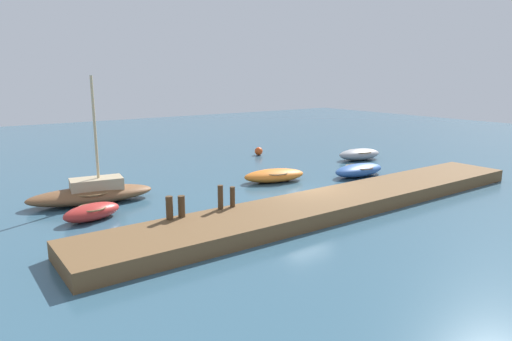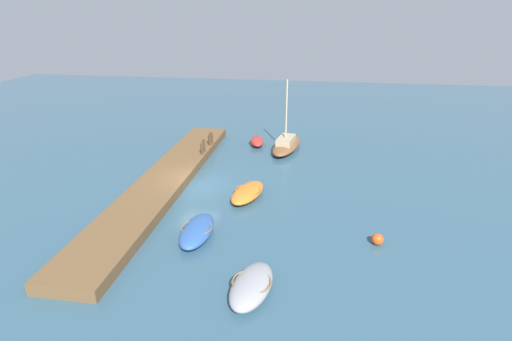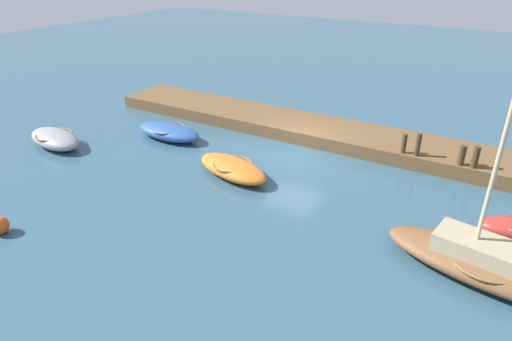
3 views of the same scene
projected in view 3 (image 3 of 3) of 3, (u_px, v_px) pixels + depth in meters
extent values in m
plane|color=#33566B|center=(295.00, 151.00, 20.03)|extent=(84.00, 84.00, 0.00)
cube|color=brown|center=(315.00, 130.00, 21.55)|extent=(22.72, 3.01, 0.61)
ellipsoid|color=orange|center=(233.00, 168.00, 17.64)|extent=(3.72, 2.29, 0.70)
torus|color=olive|center=(232.00, 164.00, 17.56)|extent=(1.91, 1.91, 0.07)
ellipsoid|color=#939399|center=(55.00, 139.00, 20.34)|extent=(3.39, 2.00, 0.76)
torus|color=olive|center=(54.00, 134.00, 20.24)|extent=(1.83, 1.83, 0.07)
ellipsoid|color=brown|center=(485.00, 266.00, 12.11)|extent=(5.73, 2.72, 0.74)
torus|color=olive|center=(486.00, 260.00, 12.02)|extent=(2.23, 2.23, 0.07)
cube|color=tan|center=(479.00, 248.00, 12.04)|extent=(2.43, 1.50, 0.54)
cylinder|color=#C6B284|center=(495.00, 172.00, 11.08)|extent=(0.12, 0.12, 5.14)
ellipsoid|color=#2D569E|center=(169.00, 132.00, 21.20)|extent=(3.48, 1.53, 0.70)
torus|color=olive|center=(168.00, 128.00, 21.12)|extent=(1.60, 1.60, 0.07)
cylinder|color=#47331E|center=(476.00, 157.00, 16.94)|extent=(0.26, 0.26, 0.86)
cylinder|color=#47331E|center=(462.00, 155.00, 17.17)|extent=(0.26, 0.26, 0.81)
cylinder|color=#47331E|center=(418.00, 145.00, 17.91)|extent=(0.21, 0.21, 0.96)
cylinder|color=#47331E|center=(404.00, 144.00, 18.20)|extent=(0.20, 0.20, 0.82)
sphere|color=#E54C19|center=(0.00, 225.00, 14.06)|extent=(0.58, 0.58, 0.58)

